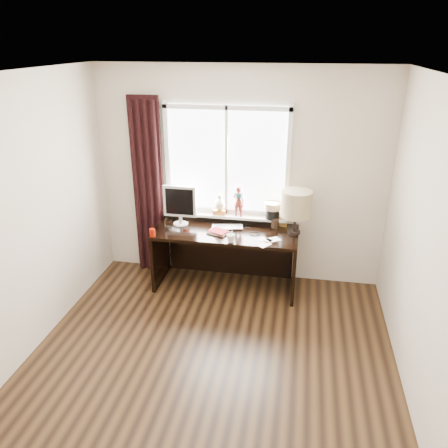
% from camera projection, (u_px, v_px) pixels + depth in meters
% --- Properties ---
extents(floor, '(3.50, 4.00, 0.00)m').
position_uv_depth(floor, '(205.00, 379.00, 3.95)').
color(floor, '#412914').
rests_on(floor, ground).
extents(ceiling, '(3.50, 4.00, 0.00)m').
position_uv_depth(ceiling, '(198.00, 78.00, 2.94)').
color(ceiling, white).
rests_on(ceiling, wall_back).
extents(wall_back, '(3.50, 0.00, 2.60)m').
position_uv_depth(wall_back, '(239.00, 177.00, 5.26)').
color(wall_back, '#BFAF94').
rests_on(wall_back, ground).
extents(wall_left, '(0.00, 4.00, 2.60)m').
position_uv_depth(wall_left, '(3.00, 234.00, 3.74)').
color(wall_left, '#BFAF94').
rests_on(wall_left, ground).
extents(wall_right, '(0.00, 4.00, 2.60)m').
position_uv_depth(wall_right, '(437.00, 270.00, 3.15)').
color(wall_right, '#BFAF94').
rests_on(wall_right, ground).
extents(laptop, '(0.40, 0.30, 0.03)m').
position_uv_depth(laptop, '(228.00, 227.00, 5.21)').
color(laptop, silver).
rests_on(laptop, desk).
extents(mug, '(0.13, 0.13, 0.10)m').
position_uv_depth(mug, '(231.00, 238.00, 4.85)').
color(mug, white).
rests_on(mug, desk).
extents(red_cup, '(0.07, 0.07, 0.09)m').
position_uv_depth(red_cup, '(152.00, 233.00, 5.00)').
color(red_cup, '#7A0D00').
rests_on(red_cup, desk).
extents(window, '(1.52, 0.22, 1.40)m').
position_uv_depth(window, '(228.00, 178.00, 5.23)').
color(window, white).
rests_on(window, ground).
extents(curtain, '(0.38, 0.09, 2.25)m').
position_uv_depth(curtain, '(148.00, 189.00, 5.43)').
color(curtain, black).
rests_on(curtain, floor).
extents(desk, '(1.70, 0.70, 0.75)m').
position_uv_depth(desk, '(227.00, 246.00, 5.34)').
color(desk, black).
rests_on(desk, floor).
extents(monitor, '(0.40, 0.18, 0.49)m').
position_uv_depth(monitor, '(180.00, 203.00, 5.22)').
color(monitor, beige).
rests_on(monitor, desk).
extents(notebook_stack, '(0.26, 0.23, 0.03)m').
position_uv_depth(notebook_stack, '(218.00, 232.00, 5.09)').
color(notebook_stack, beige).
rests_on(notebook_stack, desk).
extents(brush_holder, '(0.09, 0.09, 0.25)m').
position_uv_depth(brush_holder, '(275.00, 223.00, 5.22)').
color(brush_holder, black).
rests_on(brush_holder, desk).
extents(icon_frame, '(0.10, 0.03, 0.13)m').
position_uv_depth(icon_frame, '(283.00, 222.00, 5.24)').
color(icon_frame, gold).
rests_on(icon_frame, desk).
extents(table_lamp, '(0.35, 0.35, 0.52)m').
position_uv_depth(table_lamp, '(296.00, 204.00, 4.94)').
color(table_lamp, black).
rests_on(table_lamp, desk).
extents(loose_papers, '(0.27, 0.33, 0.00)m').
position_uv_depth(loose_papers, '(267.00, 241.00, 4.88)').
color(loose_papers, white).
rests_on(loose_papers, desk).
extents(desk_cables, '(0.32, 0.39, 0.01)m').
position_uv_depth(desk_cables, '(249.00, 229.00, 5.19)').
color(desk_cables, black).
rests_on(desk_cables, desk).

